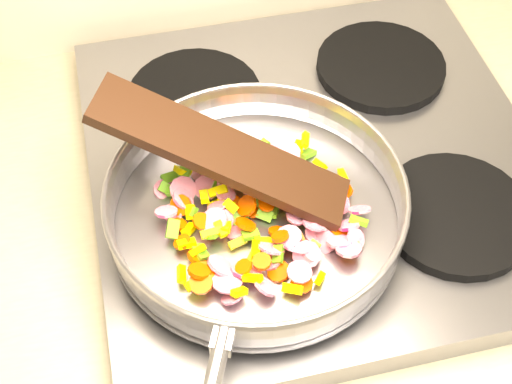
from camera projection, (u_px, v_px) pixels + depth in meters
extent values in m
cube|color=#939399|center=(315.00, 165.00, 0.97)|extent=(0.60, 0.60, 0.04)
cylinder|color=black|center=(236.00, 257.00, 0.85)|extent=(0.19, 0.19, 0.02)
cylinder|color=black|center=(456.00, 214.00, 0.89)|extent=(0.19, 0.19, 0.02)
cylinder|color=black|center=(195.00, 96.00, 1.02)|extent=(0.19, 0.19, 0.02)
cylinder|color=black|center=(381.00, 66.00, 1.05)|extent=(0.19, 0.19, 0.02)
cylinder|color=#9E9EA5|center=(256.00, 218.00, 0.87)|extent=(0.35, 0.35, 0.01)
torus|color=#9E9EA5|center=(256.00, 203.00, 0.84)|extent=(0.40, 0.40, 0.05)
torus|color=#9E9EA5|center=(256.00, 190.00, 0.83)|extent=(0.36, 0.36, 0.01)
cube|color=#9E9EA5|center=(223.00, 339.00, 0.72)|extent=(0.03, 0.04, 0.02)
cube|color=#59A117|center=(173.00, 229.00, 0.83)|extent=(0.02, 0.03, 0.02)
cube|color=#FFED00|center=(283.00, 164.00, 0.89)|extent=(0.01, 0.02, 0.01)
cylinder|color=#E04400|center=(242.00, 139.00, 0.94)|extent=(0.03, 0.03, 0.01)
cylinder|color=#D6144D|center=(233.00, 297.00, 0.79)|extent=(0.03, 0.03, 0.03)
cylinder|color=#E04400|center=(231.00, 179.00, 0.90)|extent=(0.03, 0.03, 0.01)
cube|color=#FFED00|center=(204.00, 197.00, 0.86)|extent=(0.01, 0.02, 0.01)
cube|color=#FFED00|center=(191.00, 212.00, 0.85)|extent=(0.01, 0.02, 0.02)
cube|color=#59A117|center=(282.00, 156.00, 0.92)|extent=(0.02, 0.02, 0.02)
cube|color=#FFED00|center=(226.00, 203.00, 0.86)|extent=(0.02, 0.02, 0.01)
cube|color=#FFED00|center=(343.00, 176.00, 0.90)|extent=(0.01, 0.03, 0.01)
cube|color=#FFED00|center=(253.00, 256.00, 0.82)|extent=(0.02, 0.02, 0.02)
cube|color=#FFED00|center=(239.00, 163.00, 0.89)|extent=(0.01, 0.03, 0.02)
cylinder|color=#E04400|center=(227.00, 164.00, 0.90)|extent=(0.04, 0.04, 0.02)
cylinder|color=#E04400|center=(267.00, 204.00, 0.85)|extent=(0.02, 0.02, 0.01)
cylinder|color=#D6144D|center=(225.00, 193.00, 0.87)|extent=(0.03, 0.03, 0.02)
cylinder|color=#D6144D|center=(171.00, 216.00, 0.86)|extent=(0.04, 0.04, 0.02)
cylinder|color=#D6144D|center=(265.00, 286.00, 0.79)|extent=(0.04, 0.04, 0.03)
cylinder|color=#D6144D|center=(166.00, 212.00, 0.84)|extent=(0.04, 0.04, 0.02)
cube|color=#FFED00|center=(195.00, 283.00, 0.79)|extent=(0.03, 0.02, 0.02)
cube|color=#FFED00|center=(235.00, 177.00, 0.90)|extent=(0.02, 0.02, 0.01)
cylinder|color=#D6144D|center=(246.00, 271.00, 0.80)|extent=(0.05, 0.05, 0.03)
cube|color=#59A117|center=(216.00, 144.00, 0.92)|extent=(0.02, 0.02, 0.01)
cylinder|color=#D6144D|center=(259.00, 168.00, 0.91)|extent=(0.04, 0.04, 0.01)
cube|color=#FFED00|center=(263.00, 241.00, 0.83)|extent=(0.02, 0.01, 0.01)
cylinder|color=#D6144D|center=(314.00, 224.00, 0.84)|extent=(0.04, 0.04, 0.02)
cylinder|color=#D6144D|center=(307.00, 254.00, 0.81)|extent=(0.05, 0.04, 0.03)
cube|color=#FFED00|center=(198.00, 250.00, 0.82)|extent=(0.02, 0.01, 0.02)
cylinder|color=#D6144D|center=(271.00, 260.00, 0.82)|extent=(0.03, 0.03, 0.02)
cylinder|color=#D6144D|center=(339.00, 241.00, 0.82)|extent=(0.03, 0.03, 0.02)
cube|color=#FFED00|center=(182.00, 274.00, 0.80)|extent=(0.01, 0.02, 0.01)
cube|color=#59A117|center=(285.00, 185.00, 0.88)|extent=(0.02, 0.02, 0.02)
cylinder|color=#D6144D|center=(348.00, 249.00, 0.81)|extent=(0.04, 0.04, 0.01)
cylinder|color=#D6144D|center=(222.00, 220.00, 0.85)|extent=(0.04, 0.03, 0.03)
cube|color=#FFED00|center=(305.00, 140.00, 0.91)|extent=(0.02, 0.03, 0.01)
cylinder|color=#D6144D|center=(360.00, 210.00, 0.85)|extent=(0.04, 0.03, 0.03)
cylinder|color=#E04400|center=(258.00, 181.00, 0.88)|extent=(0.03, 0.04, 0.03)
cube|color=#59A117|center=(215.00, 188.00, 0.89)|extent=(0.02, 0.02, 0.01)
cube|color=#59A117|center=(214.00, 234.00, 0.83)|extent=(0.02, 0.02, 0.02)
cube|color=#FFED00|center=(279.00, 184.00, 0.88)|extent=(0.02, 0.02, 0.01)
cylinder|color=#E04400|center=(181.00, 205.00, 0.86)|extent=(0.03, 0.03, 0.02)
cylinder|color=#D6144D|center=(356.00, 239.00, 0.83)|extent=(0.03, 0.03, 0.03)
cylinder|color=#D6144D|center=(227.00, 282.00, 0.79)|extent=(0.04, 0.04, 0.01)
cylinder|color=#D6144D|center=(290.00, 161.00, 0.92)|extent=(0.04, 0.04, 0.01)
cylinder|color=#D6144D|center=(319.00, 234.00, 0.85)|extent=(0.04, 0.04, 0.01)
cylinder|color=#D6144D|center=(319.00, 221.00, 0.85)|extent=(0.03, 0.04, 0.03)
cylinder|color=#E04400|center=(179.00, 224.00, 0.85)|extent=(0.03, 0.03, 0.01)
cube|color=#FFED00|center=(218.00, 191.00, 0.86)|extent=(0.02, 0.01, 0.02)
cube|color=#FFED00|center=(190.00, 166.00, 0.89)|extent=(0.02, 0.02, 0.02)
cylinder|color=#E04400|center=(245.00, 224.00, 0.84)|extent=(0.03, 0.03, 0.02)
cube|color=#FFED00|center=(206.00, 171.00, 0.89)|extent=(0.02, 0.02, 0.01)
cylinder|color=#E04400|center=(254.00, 209.00, 0.87)|extent=(0.03, 0.03, 0.01)
cube|color=#FFED00|center=(256.00, 250.00, 0.82)|extent=(0.02, 0.03, 0.01)
cube|color=#59A117|center=(256.00, 199.00, 0.88)|extent=(0.01, 0.02, 0.01)
cylinder|color=#E04400|center=(304.00, 183.00, 0.87)|extent=(0.03, 0.03, 0.02)
cylinder|color=#E04400|center=(277.00, 231.00, 0.84)|extent=(0.03, 0.03, 0.01)
cube|color=#59A117|center=(173.00, 191.00, 0.87)|extent=(0.02, 0.02, 0.01)
cube|color=#59A117|center=(299.00, 214.00, 0.85)|extent=(0.02, 0.03, 0.01)
cylinder|color=#E04400|center=(345.00, 191.00, 0.88)|extent=(0.03, 0.03, 0.02)
cube|color=#59A117|center=(235.00, 216.00, 0.86)|extent=(0.02, 0.02, 0.02)
cube|color=#59A117|center=(258.00, 202.00, 0.86)|extent=(0.02, 0.02, 0.01)
cylinder|color=#E04400|center=(280.00, 236.00, 0.82)|extent=(0.03, 0.02, 0.02)
cylinder|color=#E04400|center=(215.00, 145.00, 0.92)|extent=(0.03, 0.03, 0.01)
cube|color=#FFED00|center=(214.00, 209.00, 0.86)|extent=(0.01, 0.02, 0.01)
cube|color=#59A117|center=(269.00, 196.00, 0.88)|extent=(0.02, 0.02, 0.01)
cylinder|color=#E04400|center=(210.00, 163.00, 0.90)|extent=(0.03, 0.04, 0.02)
cube|color=#59A117|center=(168.00, 189.00, 0.88)|extent=(0.03, 0.02, 0.02)
cube|color=#FFED00|center=(231.00, 206.00, 0.85)|extent=(0.02, 0.02, 0.02)
cylinder|color=#D6144D|center=(298.00, 204.00, 0.87)|extent=(0.04, 0.04, 0.01)
cylinder|color=#E04400|center=(262.00, 262.00, 0.80)|extent=(0.03, 0.03, 0.01)
cube|color=#FFED00|center=(279.00, 160.00, 0.91)|extent=(0.02, 0.02, 0.02)
cylinder|color=#D6144D|center=(220.00, 266.00, 0.80)|extent=(0.04, 0.04, 0.03)
cylinder|color=#E04400|center=(197.00, 257.00, 0.82)|extent=(0.03, 0.03, 0.02)
cube|color=#FFED00|center=(243.00, 161.00, 0.91)|extent=(0.03, 0.02, 0.01)
cylinder|color=#E04400|center=(341.00, 230.00, 0.84)|extent=(0.03, 0.03, 0.01)
cube|color=#59A117|center=(243.00, 217.00, 0.86)|extent=(0.02, 0.02, 0.01)
cylinder|color=#E04400|center=(286.00, 177.00, 0.87)|extent=(0.03, 0.03, 0.01)
cylinder|color=#E04400|center=(325.00, 185.00, 0.87)|extent=(0.03, 0.03, 0.01)
cube|color=#59A117|center=(261.00, 147.00, 0.91)|extent=(0.02, 0.02, 0.02)
cylinder|color=#E04400|center=(294.00, 241.00, 0.83)|extent=(0.04, 0.04, 0.02)
cylinder|color=#E04400|center=(310.00, 203.00, 0.87)|extent=(0.03, 0.03, 0.01)
cube|color=#FFED00|center=(320.00, 278.00, 0.80)|extent=(0.02, 0.02, 0.02)
cube|color=#FFED00|center=(240.00, 184.00, 0.87)|extent=(0.02, 0.02, 0.02)
cylinder|color=#D6144D|center=(340.00, 204.00, 0.86)|extent=(0.04, 0.03, 0.03)
cylinder|color=#E04400|center=(250.00, 206.00, 0.87)|extent=(0.03, 0.03, 0.01)
cylinder|color=#D6144D|center=(198.00, 153.00, 0.91)|extent=(0.04, 0.03, 0.03)
cylinder|color=#D6144D|center=(200.00, 144.00, 0.91)|extent=(0.04, 0.04, 0.01)
cylinder|color=#E04400|center=(202.00, 221.00, 0.84)|extent=(0.03, 0.03, 0.02)
cylinder|color=#D6144D|center=(205.00, 274.00, 0.81)|extent=(0.04, 0.04, 0.01)
cylinder|color=#D6144D|center=(201.00, 173.00, 0.90)|extent=(0.04, 0.04, 0.01)
cube|color=#FFED00|center=(226.00, 227.00, 0.83)|extent=(0.02, 0.02, 0.02)
cylinder|color=#D6144D|center=(330.00, 216.00, 0.84)|extent=(0.03, 0.03, 0.02)
cylinder|color=#D6144D|center=(252.00, 188.00, 0.87)|extent=(0.03, 0.03, 0.01)
cylinder|color=#E04400|center=(182.00, 242.00, 0.83)|extent=(0.02, 0.02, 0.01)
cylinder|color=#D6144D|center=(289.00, 237.00, 0.82)|extent=(0.04, 0.04, 0.01)
cube|color=#59A117|center=(208.00, 184.00, 0.89)|extent=(0.03, 0.02, 0.02)
cube|color=#59A117|center=(337.00, 189.00, 0.86)|extent=(0.02, 0.02, 0.02)
cylinder|color=#E04400|center=(285.00, 187.00, 0.87)|extent=(0.04, 0.04, 0.02)
cube|color=#59A117|center=(319.00, 211.00, 0.84)|extent=(0.01, 0.02, 0.02)
cube|color=#FFED00|center=(180.00, 171.00, 0.88)|extent=(0.02, 0.02, 0.02)
cylinder|color=#E04400|center=(208.00, 150.00, 0.93)|extent=(0.03, 0.03, 0.02)
cylinder|color=#D6144D|center=(217.00, 206.00, 0.85)|extent=(0.03, 0.03, 0.02)
cube|color=#59A117|center=(359.00, 221.00, 0.83)|extent=(0.02, 0.02, 0.01)
cube|color=#59A117|center=(311.00, 249.00, 0.82)|extent=(0.02, 0.02, 0.01)
cube|color=#FFED00|center=(277.00, 200.00, 0.87)|extent=(0.02, 0.02, 0.01)
cylinder|color=#D6144D|center=(227.00, 162.00, 0.91)|extent=(0.04, 0.04, 0.02)
cylinder|color=#D6144D|center=(238.00, 230.00, 0.85)|extent=(0.03, 0.03, 0.02)
cylinder|color=#E04400|center=(283.00, 170.00, 0.88)|extent=(0.03, 0.03, 0.02)
cylinder|color=#E04400|center=(239.00, 170.00, 0.88)|extent=(0.03, 0.03, 0.03)
cylinder|color=#E04400|center=(311.00, 193.00, 0.86)|extent=(0.04, 0.04, 0.02)
cylinder|color=#D6144D|center=(310.00, 194.00, 0.88)|extent=(0.04, 0.04, 0.02)
cylinder|color=#D6144D|center=(311.00, 252.00, 0.81)|extent=(0.03, 0.04, 0.02)
cylinder|color=#D6144D|center=(298.00, 185.00, 0.87)|extent=(0.04, 0.04, 0.02)
cylinder|color=#D6144D|center=(303.00, 160.00, 0.92)|extent=(0.03, 0.04, 0.03)
cylinder|color=#D6144D|center=(298.00, 248.00, 0.81)|extent=(0.04, 0.03, 0.03)
cylinder|color=#E04400|center=(279.00, 272.00, 0.81)|extent=(0.03, 0.03, 0.01)
cylinder|color=#D6144D|center=(299.00, 272.00, 0.79)|extent=(0.04, 0.04, 0.01)
cylinder|color=#E04400|center=(209.00, 226.00, 0.84)|extent=(0.02, 0.02, 0.02)
cylinder|color=#D6144D|center=(183.00, 189.00, 0.87)|extent=(0.04, 0.04, 0.03)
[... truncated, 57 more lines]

